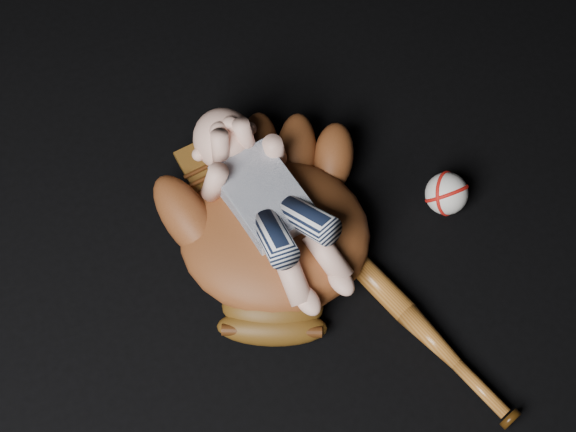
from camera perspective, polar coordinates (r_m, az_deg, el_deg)
The scene contains 4 objects.
baseball_glove at distance 1.34m, azimuth -0.95°, elevation -0.99°, with size 0.40×0.46×0.14m, color #612D14, non-canonical shape.
newborn_baby at distance 1.29m, azimuth -1.05°, elevation 0.71°, with size 0.18×0.39×0.16m, color #E9AD96, non-canonical shape.
baseball_bat at distance 1.34m, azimuth 9.13°, elevation -7.53°, with size 0.04×0.43×0.04m, color #9B571E, non-canonical shape.
baseball at distance 1.44m, azimuth 11.22°, elevation 1.58°, with size 0.08×0.08×0.08m, color white.
Camera 1 is at (-0.23, -0.46, 1.25)m, focal length 50.00 mm.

